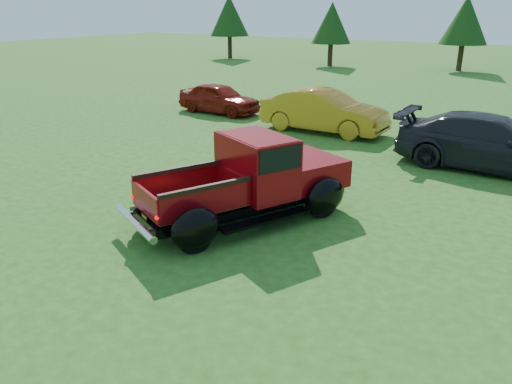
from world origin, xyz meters
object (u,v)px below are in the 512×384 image
object	(u,v)px
tree_far_west	(229,16)
show_car_yellow	(324,111)
show_car_grey	(492,143)
show_car_red	(219,98)
tree_west	(332,23)
tree_mid_left	(465,20)
pickup_truck	(257,178)

from	to	relation	value
tree_far_west	show_car_yellow	size ratio (longest dim) A/B	1.15
show_car_grey	show_car_red	bearing A→B (deg)	78.74
tree_west	show_car_grey	world-z (taller)	tree_west
tree_mid_left	show_car_red	bearing A→B (deg)	-104.67
tree_mid_left	pickup_truck	bearing A→B (deg)	-86.53
tree_west	pickup_truck	distance (m)	29.72
tree_mid_left	pickup_truck	distance (m)	29.76
show_car_yellow	tree_mid_left	bearing A→B (deg)	-0.44
tree_far_west	tree_mid_left	bearing A→B (deg)	3.01
tree_mid_left	show_car_yellow	world-z (taller)	tree_mid_left
tree_far_west	pickup_truck	world-z (taller)	tree_far_west
pickup_truck	show_car_red	xyz separation A→B (m)	(-7.30, 8.59, -0.22)
pickup_truck	show_car_yellow	world-z (taller)	pickup_truck
show_car_grey	tree_mid_left	bearing A→B (deg)	14.03
tree_far_west	show_car_yellow	world-z (taller)	tree_far_west
show_car_red	show_car_yellow	world-z (taller)	show_car_yellow
tree_far_west	pickup_truck	size ratio (longest dim) A/B	1.03
tree_west	show_car_grey	bearing A→B (deg)	-55.81
tree_far_west	pickup_truck	bearing A→B (deg)	-53.97
tree_mid_left	show_car_yellow	size ratio (longest dim) A/B	1.10
show_car_grey	tree_far_west	bearing A→B (deg)	48.40
pickup_truck	tree_mid_left	bearing A→B (deg)	118.23
show_car_red	pickup_truck	bearing A→B (deg)	-137.09
show_car_yellow	show_car_red	bearing A→B (deg)	81.90
tree_west	pickup_truck	world-z (taller)	tree_west
show_car_red	show_car_grey	bearing A→B (deg)	-99.47
tree_mid_left	show_car_grey	xyz separation A→B (m)	(5.51, -23.35, -2.64)
tree_far_west	show_car_grey	world-z (taller)	tree_far_west
tree_west	show_car_yellow	xyz separation A→B (m)	(8.71, -19.78, -2.36)
tree_far_west	tree_west	xyz separation A→B (m)	(10.00, -1.00, -0.41)
tree_west	tree_mid_left	distance (m)	9.22
tree_mid_left	show_car_grey	distance (m)	24.14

